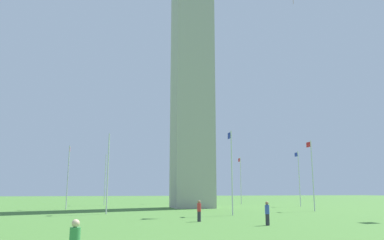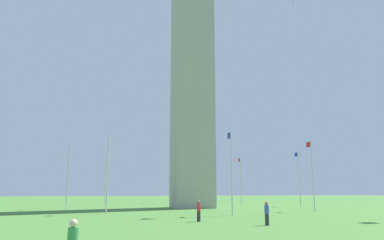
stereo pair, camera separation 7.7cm
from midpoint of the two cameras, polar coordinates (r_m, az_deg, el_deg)
ground_plane at (r=55.86m, az=0.04°, el=-13.28°), size 260.00×260.00×0.00m
obelisk_monument at (r=60.63m, az=0.04°, el=12.26°), size 5.76×5.76×52.33m
flagpole_n at (r=73.07m, az=-3.23°, el=-8.95°), size 1.12×0.14×8.68m
flagpole_ne at (r=66.76m, az=-13.07°, el=-8.53°), size 1.12×0.14×8.68m
flagpole_e at (r=54.55m, az=-18.38°, el=-7.82°), size 1.12×0.14×8.68m
flagpole_se at (r=41.97m, az=-12.70°, el=-7.39°), size 1.12×0.14×8.68m
flagpole_s at (r=39.08m, az=6.09°, el=-7.36°), size 1.12×0.14×8.68m
flagpole_sw at (r=49.08m, az=17.94°, el=-7.58°), size 1.12×0.14×8.68m
flagpole_w at (r=62.37m, az=16.07°, el=-8.25°), size 1.12×0.14×8.68m
flagpole_nw at (r=71.44m, az=7.49°, el=-8.84°), size 1.12×0.14×8.68m
person_red_shirt at (r=31.11m, az=1.10°, el=-13.74°), size 0.32×0.32×1.69m
person_blue_shirt at (r=28.32m, az=11.44°, el=-13.83°), size 0.32×0.32×1.69m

